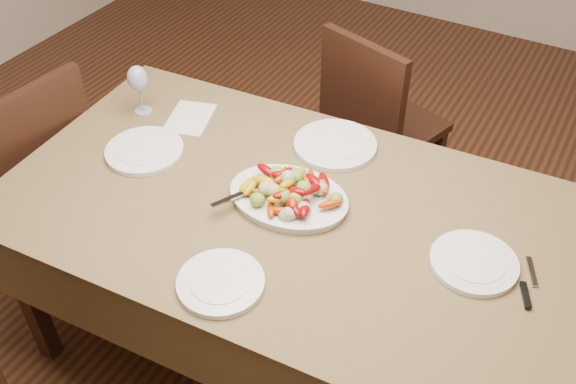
% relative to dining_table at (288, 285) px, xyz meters
% --- Properties ---
extents(floor, '(6.00, 6.00, 0.00)m').
position_rel_dining_table_xyz_m(floor, '(-0.21, 0.01, -0.38)').
color(floor, '#3F2113').
rests_on(floor, ground).
extents(dining_table, '(1.90, 1.16, 0.76)m').
position_rel_dining_table_xyz_m(dining_table, '(0.00, 0.00, 0.00)').
color(dining_table, brown).
rests_on(dining_table, ground).
extents(chair_far, '(0.52, 0.52, 0.95)m').
position_rel_dining_table_xyz_m(chair_far, '(-0.04, 0.95, 0.10)').
color(chair_far, black).
rests_on(chair_far, ground).
extents(chair_left, '(0.46, 0.46, 0.95)m').
position_rel_dining_table_xyz_m(chair_left, '(-1.16, -0.09, 0.10)').
color(chair_left, black).
rests_on(chair_left, ground).
extents(serving_platter, '(0.39, 0.30, 0.02)m').
position_rel_dining_table_xyz_m(serving_platter, '(-0.01, 0.02, 0.39)').
color(serving_platter, white).
rests_on(serving_platter, dining_table).
extents(roasted_vegetables, '(0.32, 0.23, 0.09)m').
position_rel_dining_table_xyz_m(roasted_vegetables, '(-0.01, 0.02, 0.45)').
color(roasted_vegetables, '#780406').
rests_on(roasted_vegetables, serving_platter).
extents(serving_spoon, '(0.28, 0.15, 0.03)m').
position_rel_dining_table_xyz_m(serving_spoon, '(-0.07, -0.02, 0.43)').
color(serving_spoon, '#9EA0A8').
rests_on(serving_spoon, serving_platter).
extents(plate_left, '(0.27, 0.27, 0.02)m').
position_rel_dining_table_xyz_m(plate_left, '(-0.57, -0.01, 0.39)').
color(plate_left, white).
rests_on(plate_left, dining_table).
extents(plate_right, '(0.25, 0.25, 0.02)m').
position_rel_dining_table_xyz_m(plate_right, '(0.58, 0.05, 0.39)').
color(plate_right, white).
rests_on(plate_right, dining_table).
extents(plate_far, '(0.29, 0.29, 0.02)m').
position_rel_dining_table_xyz_m(plate_far, '(-0.01, 0.35, 0.39)').
color(plate_far, white).
rests_on(plate_far, dining_table).
extents(plate_near, '(0.25, 0.25, 0.02)m').
position_rel_dining_table_xyz_m(plate_near, '(-0.00, -0.37, 0.39)').
color(plate_near, white).
rests_on(plate_near, dining_table).
extents(wine_glass, '(0.08, 0.08, 0.20)m').
position_rel_dining_table_xyz_m(wine_glass, '(-0.74, 0.19, 0.48)').
color(wine_glass, '#8C99A5').
rests_on(wine_glass, dining_table).
extents(menu_card, '(0.21, 0.25, 0.00)m').
position_rel_dining_table_xyz_m(menu_card, '(-0.56, 0.24, 0.38)').
color(menu_card, silver).
rests_on(menu_card, dining_table).
extents(table_knife, '(0.10, 0.19, 0.01)m').
position_rel_dining_table_xyz_m(table_knife, '(0.74, 0.05, 0.38)').
color(table_knife, '#9EA0A8').
rests_on(table_knife, dining_table).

